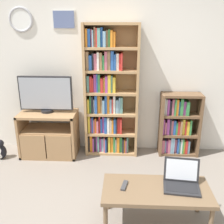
{
  "coord_description": "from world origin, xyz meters",
  "views": [
    {
      "loc": [
        0.24,
        -1.96,
        1.99
      ],
      "look_at": [
        0.09,
        1.07,
        0.92
      ],
      "focal_mm": 42.0,
      "sensor_mm": 36.0,
      "label": 1
    }
  ],
  "objects_px": {
    "bookshelf_tall": "(108,95)",
    "bookshelf_short": "(177,125)",
    "laptop": "(181,180)",
    "penguin_figurine": "(1,150)",
    "television": "(46,94)",
    "coffee_table": "(156,193)",
    "tv_stand": "(49,134)",
    "remote_near_laptop": "(124,185)"
  },
  "relations": [
    {
      "from": "bookshelf_tall",
      "to": "coffee_table",
      "type": "distance_m",
      "value": 1.75
    },
    {
      "from": "tv_stand",
      "to": "television",
      "type": "bearing_deg",
      "value": 106.76
    },
    {
      "from": "tv_stand",
      "to": "remote_near_laptop",
      "type": "bearing_deg",
      "value": -50.37
    },
    {
      "from": "television",
      "to": "remote_near_laptop",
      "type": "distance_m",
      "value": 1.93
    },
    {
      "from": "bookshelf_tall",
      "to": "bookshelf_short",
      "type": "height_order",
      "value": "bookshelf_tall"
    },
    {
      "from": "television",
      "to": "coffee_table",
      "type": "xyz_separation_m",
      "value": [
        1.49,
        -1.47,
        -0.59
      ]
    },
    {
      "from": "tv_stand",
      "to": "penguin_figurine",
      "type": "xyz_separation_m",
      "value": [
        -0.71,
        -0.18,
        -0.2
      ]
    },
    {
      "from": "laptop",
      "to": "tv_stand",
      "type": "bearing_deg",
      "value": 148.33
    },
    {
      "from": "television",
      "to": "laptop",
      "type": "distance_m",
      "value": 2.29
    },
    {
      "from": "coffee_table",
      "to": "laptop",
      "type": "distance_m",
      "value": 0.28
    },
    {
      "from": "tv_stand",
      "to": "coffee_table",
      "type": "xyz_separation_m",
      "value": [
        1.48,
        -1.42,
        0.03
      ]
    },
    {
      "from": "tv_stand",
      "to": "bookshelf_tall",
      "type": "bearing_deg",
      "value": 8.57
    },
    {
      "from": "bookshelf_tall",
      "to": "coffee_table",
      "type": "bearing_deg",
      "value": -69.71
    },
    {
      "from": "penguin_figurine",
      "to": "bookshelf_short",
      "type": "bearing_deg",
      "value": 6.97
    },
    {
      "from": "television",
      "to": "penguin_figurine",
      "type": "xyz_separation_m",
      "value": [
        -0.69,
        -0.23,
        -0.82
      ]
    },
    {
      "from": "tv_stand",
      "to": "penguin_figurine",
      "type": "distance_m",
      "value": 0.76
    },
    {
      "from": "remote_near_laptop",
      "to": "tv_stand",
      "type": "bearing_deg",
      "value": 141.75
    },
    {
      "from": "bookshelf_tall",
      "to": "laptop",
      "type": "height_order",
      "value": "bookshelf_tall"
    },
    {
      "from": "laptop",
      "to": "television",
      "type": "bearing_deg",
      "value": 147.66
    },
    {
      "from": "bookshelf_short",
      "to": "remote_near_laptop",
      "type": "height_order",
      "value": "bookshelf_short"
    },
    {
      "from": "coffee_table",
      "to": "television",
      "type": "bearing_deg",
      "value": 135.44
    },
    {
      "from": "television",
      "to": "bookshelf_short",
      "type": "distance_m",
      "value": 2.04
    },
    {
      "from": "coffee_table",
      "to": "penguin_figurine",
      "type": "xyz_separation_m",
      "value": [
        -2.18,
        1.24,
        -0.24
      ]
    },
    {
      "from": "remote_near_laptop",
      "to": "penguin_figurine",
      "type": "relative_size",
      "value": 0.54
    },
    {
      "from": "television",
      "to": "penguin_figurine",
      "type": "bearing_deg",
      "value": -161.93
    },
    {
      "from": "bookshelf_short",
      "to": "remote_near_laptop",
      "type": "bearing_deg",
      "value": -117.57
    },
    {
      "from": "television",
      "to": "bookshelf_tall",
      "type": "relative_size",
      "value": 0.4
    },
    {
      "from": "bookshelf_tall",
      "to": "laptop",
      "type": "distance_m",
      "value": 1.77
    },
    {
      "from": "coffee_table",
      "to": "penguin_figurine",
      "type": "height_order",
      "value": "coffee_table"
    },
    {
      "from": "tv_stand",
      "to": "laptop",
      "type": "bearing_deg",
      "value": -38.24
    },
    {
      "from": "bookshelf_tall",
      "to": "remote_near_laptop",
      "type": "bearing_deg",
      "value": -80.44
    },
    {
      "from": "tv_stand",
      "to": "remote_near_laptop",
      "type": "relative_size",
      "value": 5.12
    },
    {
      "from": "television",
      "to": "coffee_table",
      "type": "distance_m",
      "value": 2.17
    },
    {
      "from": "bookshelf_short",
      "to": "remote_near_laptop",
      "type": "distance_m",
      "value": 1.74
    },
    {
      "from": "bookshelf_short",
      "to": "laptop",
      "type": "xyz_separation_m",
      "value": [
        -0.24,
        -1.5,
        0.02
      ]
    },
    {
      "from": "laptop",
      "to": "penguin_figurine",
      "type": "height_order",
      "value": "laptop"
    },
    {
      "from": "coffee_table",
      "to": "remote_near_laptop",
      "type": "xyz_separation_m",
      "value": [
        -0.32,
        0.02,
        0.06
      ]
    },
    {
      "from": "laptop",
      "to": "bookshelf_short",
      "type": "bearing_deg",
      "value": 87.59
    },
    {
      "from": "remote_near_laptop",
      "to": "penguin_figurine",
      "type": "height_order",
      "value": "remote_near_laptop"
    },
    {
      "from": "bookshelf_tall",
      "to": "tv_stand",
      "type": "bearing_deg",
      "value": -171.43
    },
    {
      "from": "coffee_table",
      "to": "bookshelf_short",
      "type": "bearing_deg",
      "value": 72.72
    },
    {
      "from": "bookshelf_short",
      "to": "laptop",
      "type": "bearing_deg",
      "value": -98.98
    }
  ]
}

